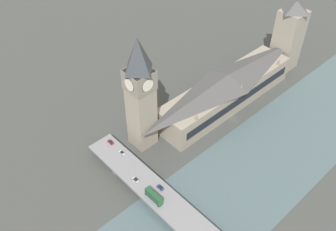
{
  "coord_description": "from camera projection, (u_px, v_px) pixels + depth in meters",
  "views": [
    {
      "loc": [
        -101.74,
        153.16,
        166.62
      ],
      "look_at": [
        19.05,
        41.43,
        16.35
      ],
      "focal_mm": 40.0,
      "sensor_mm": 36.0,
      "label": 1
    }
  ],
  "objects": [
    {
      "name": "ground_plane",
      "position": [
        234.0,
        119.0,
        244.31
      ],
      "size": [
        600.0,
        600.0,
        0.0
      ],
      "primitive_type": "plane",
      "color": "#424442"
    },
    {
      "name": "clock_tower",
      "position": [
        140.0,
        92.0,
        203.99
      ],
      "size": [
        14.23,
        14.23,
        72.65
      ],
      "color": "gray",
      "rests_on": "ground_plane"
    },
    {
      "name": "river_water",
      "position": [
        280.0,
        148.0,
        225.09
      ],
      "size": [
        58.54,
        360.0,
        0.3
      ],
      "primitive_type": "cube",
      "color": "#4C6066",
      "rests_on": "ground_plane"
    },
    {
      "name": "car_northbound_lead",
      "position": [
        136.0,
        180.0,
        199.53
      ],
      "size": [
        4.21,
        1.91,
        1.43
      ],
      "color": "silver",
      "rests_on": "road_bridge"
    },
    {
      "name": "car_northbound_tail",
      "position": [
        160.0,
        187.0,
        195.85
      ],
      "size": [
        4.0,
        1.84,
        1.37
      ],
      "color": "navy",
      "rests_on": "road_bridge"
    },
    {
      "name": "double_decker_bus_rear",
      "position": [
        154.0,
        196.0,
        189.22
      ],
      "size": [
        11.35,
        2.61,
        5.06
      ],
      "color": "#235B33",
      "rests_on": "road_bridge"
    },
    {
      "name": "road_bridge",
      "position": [
        188.0,
        223.0,
        182.55
      ],
      "size": [
        149.08,
        15.48,
        5.97
      ],
      "color": "slate",
      "rests_on": "ground_plane"
    },
    {
      "name": "car_northbound_mid",
      "position": [
        122.0,
        153.0,
        213.89
      ],
      "size": [
        3.82,
        1.82,
        1.28
      ],
      "color": "silver",
      "rests_on": "road_bridge"
    },
    {
      "name": "car_southbound_lead",
      "position": [
        111.0,
        142.0,
        220.06
      ],
      "size": [
        4.22,
        1.89,
        1.43
      ],
      "color": "maroon",
      "rests_on": "road_bridge"
    },
    {
      "name": "victoria_tower",
      "position": [
        289.0,
        35.0,
        271.56
      ],
      "size": [
        16.76,
        16.76,
        57.29
      ],
      "color": "gray",
      "rests_on": "ground_plane"
    },
    {
      "name": "parliament_hall",
      "position": [
        227.0,
        89.0,
        248.19
      ],
      "size": [
        24.02,
        107.54,
        24.34
      ],
      "color": "gray",
      "rests_on": "ground_plane"
    }
  ]
}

